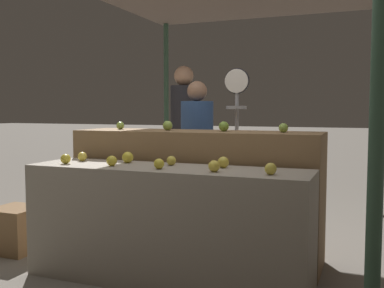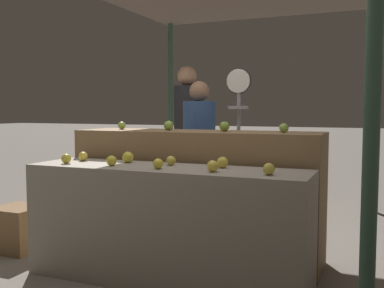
# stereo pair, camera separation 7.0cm
# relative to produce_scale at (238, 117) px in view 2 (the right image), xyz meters

# --- Properties ---
(ground_plane) EXTENTS (60.00, 60.00, 0.00)m
(ground_plane) POSITION_rel_produce_scale_xyz_m (-0.16, -1.27, -1.20)
(ground_plane) COLOR gray
(display_counter_front) EXTENTS (2.11, 0.55, 0.86)m
(display_counter_front) POSITION_rel_produce_scale_xyz_m (-0.16, -1.27, -0.77)
(display_counter_front) COLOR gray
(display_counter_front) RESTS_ON ground_plane
(display_counter_back) EXTENTS (2.11, 0.55, 1.09)m
(display_counter_back) POSITION_rel_produce_scale_xyz_m (-0.16, -0.67, -0.65)
(display_counter_back) COLOR olive
(display_counter_back) RESTS_ON ground_plane
(apple_front_0) EXTENTS (0.08, 0.08, 0.08)m
(apple_front_0) POSITION_rel_produce_scale_xyz_m (-0.97, -1.38, -0.30)
(apple_front_0) COLOR gold
(apple_front_0) RESTS_ON display_counter_front
(apple_front_1) EXTENTS (0.08, 0.08, 0.08)m
(apple_front_1) POSITION_rel_produce_scale_xyz_m (-0.56, -1.37, -0.30)
(apple_front_1) COLOR gold
(apple_front_1) RESTS_ON display_counter_front
(apple_front_2) EXTENTS (0.07, 0.07, 0.07)m
(apple_front_2) POSITION_rel_produce_scale_xyz_m (-0.17, -1.39, -0.30)
(apple_front_2) COLOR gold
(apple_front_2) RESTS_ON display_counter_front
(apple_front_3) EXTENTS (0.08, 0.08, 0.08)m
(apple_front_3) POSITION_rel_produce_scale_xyz_m (0.24, -1.38, -0.30)
(apple_front_3) COLOR yellow
(apple_front_3) RESTS_ON display_counter_front
(apple_front_4) EXTENTS (0.08, 0.08, 0.08)m
(apple_front_4) POSITION_rel_produce_scale_xyz_m (0.62, -1.38, -0.30)
(apple_front_4) COLOR gold
(apple_front_4) RESTS_ON display_counter_front
(apple_front_5) EXTENTS (0.07, 0.07, 0.07)m
(apple_front_5) POSITION_rel_produce_scale_xyz_m (-0.96, -1.17, -0.31)
(apple_front_5) COLOR yellow
(apple_front_5) RESTS_ON display_counter_front
(apple_front_6) EXTENTS (0.09, 0.09, 0.09)m
(apple_front_6) POSITION_rel_produce_scale_xyz_m (-0.55, -1.15, -0.30)
(apple_front_6) COLOR gold
(apple_front_6) RESTS_ON display_counter_front
(apple_front_7) EXTENTS (0.07, 0.07, 0.07)m
(apple_front_7) POSITION_rel_produce_scale_xyz_m (-0.17, -1.17, -0.31)
(apple_front_7) COLOR gold
(apple_front_7) RESTS_ON display_counter_front
(apple_front_8) EXTENTS (0.08, 0.08, 0.08)m
(apple_front_8) POSITION_rel_produce_scale_xyz_m (0.24, -1.16, -0.30)
(apple_front_8) COLOR yellow
(apple_front_8) RESTS_ON display_counter_front
(apple_back_0) EXTENTS (0.07, 0.07, 0.07)m
(apple_back_0) POSITION_rel_produce_scale_xyz_m (-0.90, -0.67, -0.07)
(apple_back_0) COLOR #8EB247
(apple_back_0) RESTS_ON display_counter_back
(apple_back_1) EXTENTS (0.08, 0.08, 0.08)m
(apple_back_1) POSITION_rel_produce_scale_xyz_m (-0.42, -0.68, -0.06)
(apple_back_1) COLOR #8EB247
(apple_back_1) RESTS_ON display_counter_back
(apple_back_2) EXTENTS (0.08, 0.08, 0.08)m
(apple_back_2) POSITION_rel_produce_scale_xyz_m (0.09, -0.68, -0.06)
(apple_back_2) COLOR #7AA338
(apple_back_2) RESTS_ON display_counter_back
(apple_back_3) EXTENTS (0.07, 0.07, 0.07)m
(apple_back_3) POSITION_rel_produce_scale_xyz_m (0.58, -0.68, -0.07)
(apple_back_3) COLOR #8EB247
(apple_back_3) RESTS_ON display_counter_back
(produce_scale) EXTENTS (0.25, 0.20, 1.67)m
(produce_scale) POSITION_rel_produce_scale_xyz_m (0.00, 0.00, 0.00)
(produce_scale) COLOR #99999E
(produce_scale) RESTS_ON ground_plane
(person_vendor_at_scale) EXTENTS (0.37, 0.37, 1.56)m
(person_vendor_at_scale) POSITION_rel_produce_scale_xyz_m (-0.44, 0.08, -0.30)
(person_vendor_at_scale) COLOR #2D2D38
(person_vendor_at_scale) RESTS_ON ground_plane
(person_customer_left) EXTENTS (0.41, 0.41, 1.80)m
(person_customer_left) POSITION_rel_produce_scale_xyz_m (-0.89, 0.79, -0.14)
(person_customer_left) COLOR #2D2D38
(person_customer_left) RESTS_ON ground_plane
(wooden_crate_side) EXTENTS (0.40, 0.40, 0.40)m
(wooden_crate_side) POSITION_rel_produce_scale_xyz_m (-1.73, -1.12, -1.00)
(wooden_crate_side) COLOR olive
(wooden_crate_side) RESTS_ON ground_plane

